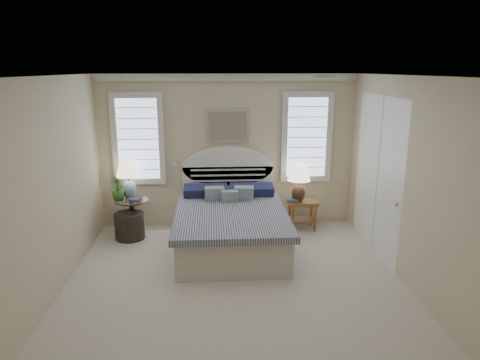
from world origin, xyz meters
name	(u,v)px	position (x,y,z in m)	size (l,w,h in m)	color
floor	(236,292)	(0.00, 0.00, 0.00)	(4.50, 5.00, 0.01)	#BFB3A3
ceiling	(235,76)	(0.00, 0.00, 2.70)	(4.50, 5.00, 0.01)	white
wall_back	(228,152)	(0.00, 2.50, 1.35)	(4.50, 0.02, 2.70)	beige
wall_left	(45,194)	(-2.25, 0.00, 1.35)	(0.02, 5.00, 2.70)	beige
wall_right	(416,188)	(2.25, 0.00, 1.35)	(0.02, 5.00, 2.70)	beige
crown_molding	(227,77)	(0.00, 2.46, 2.64)	(4.50, 0.08, 0.12)	silver
hvac_vent	(322,76)	(1.20, 0.80, 2.68)	(0.30, 0.20, 0.02)	#B2B2B2
switch_plate	(174,164)	(-0.95, 2.48, 1.15)	(0.08, 0.01, 0.12)	silver
window_left	(138,139)	(-1.55, 2.48, 1.60)	(0.90, 0.06, 1.60)	#A8B9D5
window_right	(307,137)	(1.40, 2.48, 1.60)	(0.90, 0.06, 1.60)	#A8B9D5
painting	(228,126)	(0.00, 2.46, 1.82)	(0.74, 0.04, 0.58)	silver
closet_door	(378,176)	(2.23, 1.20, 1.20)	(0.02, 1.80, 2.40)	white
bed	(231,224)	(0.00, 1.46, 0.39)	(1.72, 2.28, 1.47)	beige
side_table_left	(133,214)	(-1.65, 2.05, 0.39)	(0.56, 0.56, 0.63)	black
nightstand_right	(302,208)	(1.30, 2.15, 0.39)	(0.50, 0.40, 0.53)	brown
floor_pot	(130,226)	(-1.68, 1.91, 0.22)	(0.49, 0.49, 0.45)	black
lamp_left	(128,175)	(-1.71, 2.21, 1.03)	(0.43, 0.43, 0.66)	silver
lamp_right	(299,179)	(1.21, 2.12, 0.93)	(0.42, 0.42, 0.65)	black
potted_plant	(118,188)	(-1.87, 2.08, 0.83)	(0.23, 0.23, 0.40)	#2E7335
books_left	(135,200)	(-1.58, 1.97, 0.65)	(0.20, 0.15, 0.05)	maroon
books_right	(293,201)	(1.11, 2.06, 0.56)	(0.22, 0.17, 0.05)	maroon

